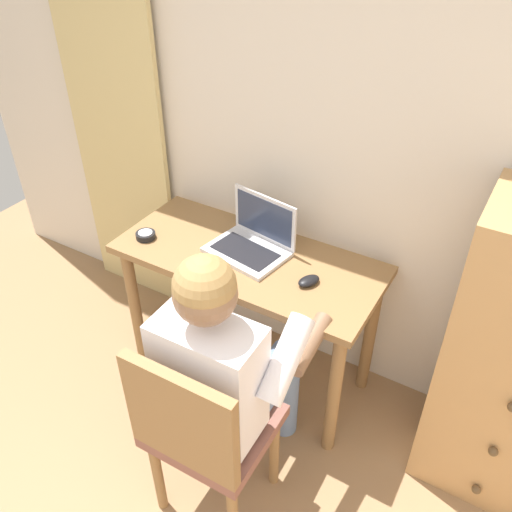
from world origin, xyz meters
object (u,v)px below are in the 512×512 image
Objects in this scene: person_seated at (229,361)px; laptop at (253,240)px; desk_clock at (146,235)px; chair at (203,430)px; computer_mouse at (309,281)px; desk at (248,278)px.

person_seated reaches higher than laptop.
laptop is at bearing 20.22° from desk_clock.
person_seated is at bearing -29.48° from desk_clock.
chair is at bearing -89.05° from person_seated.
chair is at bearing -39.27° from desk_clock.
desk_clock is (-0.72, 0.59, 0.24)m from chair.
computer_mouse is 1.11× the size of desk_clock.
computer_mouse is (0.31, -0.04, 0.14)m from desk.
desk is 3.16× the size of laptop.
desk_clock is at bearing 140.73° from chair.
chair is (0.24, -0.71, -0.10)m from desk.
chair is at bearing -71.78° from laptop.
desk is at bearing 108.96° from chair.
person_seated is 13.47× the size of desk_clock.
desk_clock is (-0.79, -0.08, -0.00)m from computer_mouse.
person_seated is (0.24, -0.53, 0.08)m from desk.
desk_clock is at bearing -149.30° from computer_mouse.
chair is 9.93× the size of desk_clock.
desk_clock is (-0.47, -0.17, -0.04)m from laptop.
computer_mouse is at bearing 5.76° from desk_clock.
person_seated is 0.50m from computer_mouse.
laptop is at bearing 98.01° from desk.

